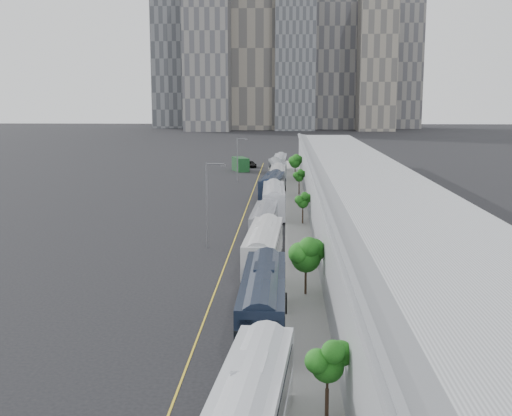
# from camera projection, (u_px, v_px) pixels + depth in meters

# --- Properties ---
(sidewalk) EXTENTS (10.00, 170.00, 0.12)m
(sidewalk) POSITION_uv_depth(u_px,v_px,m) (327.00, 228.00, 76.00)
(sidewalk) COLOR gray
(sidewalk) RESTS_ON ground
(lane_line) EXTENTS (0.12, 160.00, 0.02)m
(lane_line) POSITION_uv_depth(u_px,v_px,m) (239.00, 227.00, 76.50)
(lane_line) COLOR gold
(lane_line) RESTS_ON ground
(depot) EXTENTS (12.45, 160.40, 7.20)m
(depot) POSITION_uv_depth(u_px,v_px,m) (362.00, 199.00, 75.24)
(depot) COLOR gray
(depot) RESTS_ON ground
(skyline) EXTENTS (145.00, 64.00, 120.00)m
(skyline) POSITION_uv_depth(u_px,v_px,m) (274.00, 31.00, 333.29)
(skyline) COLOR slate
(skyline) RESTS_ON ground
(bus_1) EXTENTS (3.07, 13.86, 4.05)m
(bus_1) POSITION_uv_depth(u_px,v_px,m) (263.00, 307.00, 41.70)
(bus_1) COLOR black
(bus_1) RESTS_ON ground
(bus_2) EXTENTS (3.24, 13.62, 3.95)m
(bus_2) POSITION_uv_depth(u_px,v_px,m) (264.00, 252.00, 56.81)
(bus_2) COLOR silver
(bus_2) RESTS_ON ground
(bus_3) EXTENTS (2.81, 12.18, 3.54)m
(bus_3) POSITION_uv_depth(u_px,v_px,m) (264.00, 225.00, 70.12)
(bus_3) COLOR gray
(bus_3) RESTS_ON ground
(bus_4) EXTENTS (3.14, 13.92, 4.05)m
(bus_4) POSITION_uv_depth(u_px,v_px,m) (274.00, 203.00, 84.13)
(bus_4) COLOR silver
(bus_4) RESTS_ON ground
(bus_5) EXTENTS (3.77, 13.77, 3.98)m
(bus_5) POSITION_uv_depth(u_px,v_px,m) (272.00, 189.00, 97.34)
(bus_5) COLOR #151E30
(bus_5) RESTS_ON ground
(bus_6) EXTENTS (2.83, 12.68, 3.70)m
(bus_6) POSITION_uv_depth(u_px,v_px,m) (278.00, 178.00, 111.82)
(bus_6) COLOR #B9B9BB
(bus_6) RESTS_ON ground
(bus_7) EXTENTS (3.73, 12.94, 3.73)m
(bus_7) POSITION_uv_depth(u_px,v_px,m) (277.00, 171.00, 123.30)
(bus_7) COLOR gray
(bus_7) RESTS_ON ground
(bus_8) EXTENTS (2.85, 12.70, 3.70)m
(bus_8) POSITION_uv_depth(u_px,v_px,m) (280.00, 164.00, 136.12)
(bus_8) COLOR #B8BAC3
(bus_8) RESTS_ON ground
(tree_0) EXTENTS (1.53, 1.53, 4.01)m
(tree_0) POSITION_uv_depth(u_px,v_px,m) (328.00, 362.00, 29.14)
(tree_0) COLOR black
(tree_0) RESTS_ON ground
(tree_1) EXTENTS (2.32, 2.32, 4.54)m
(tree_1) POSITION_uv_depth(u_px,v_px,m) (306.00, 253.00, 49.27)
(tree_1) COLOR black
(tree_1) RESTS_ON ground
(tree_2) EXTENTS (1.40, 1.40, 3.61)m
(tree_2) POSITION_uv_depth(u_px,v_px,m) (303.00, 201.00, 77.94)
(tree_2) COLOR black
(tree_2) RESTS_ON ground
(tree_3) EXTENTS (1.40, 1.40, 3.77)m
(tree_3) POSITION_uv_depth(u_px,v_px,m) (299.00, 176.00, 102.10)
(tree_3) COLOR black
(tree_3) RESTS_ON ground
(tree_4) EXTENTS (2.16, 2.16, 4.67)m
(tree_4) POSITION_uv_depth(u_px,v_px,m) (295.00, 161.00, 122.51)
(tree_4) COLOR black
(tree_4) RESTS_ON ground
(street_lamp_near) EXTENTS (2.04, 0.22, 8.76)m
(street_lamp_near) POSITION_uv_depth(u_px,v_px,m) (209.00, 199.00, 65.15)
(street_lamp_near) COLOR #59595E
(street_lamp_near) RESTS_ON ground
(street_lamp_far) EXTENTS (2.04, 0.22, 8.14)m
(street_lamp_far) POSITION_uv_depth(u_px,v_px,m) (238.00, 156.00, 118.57)
(street_lamp_far) COLOR #59595E
(street_lamp_far) RESTS_ON ground
(shipping_container) EXTENTS (4.19, 6.33, 2.90)m
(shipping_container) POSITION_uv_depth(u_px,v_px,m) (240.00, 164.00, 137.45)
(shipping_container) COLOR #123B19
(shipping_container) RESTS_ON ground
(suv) EXTENTS (3.28, 5.44, 1.41)m
(suv) POSITION_uv_depth(u_px,v_px,m) (250.00, 164.00, 145.22)
(suv) COLOR black
(suv) RESTS_ON ground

